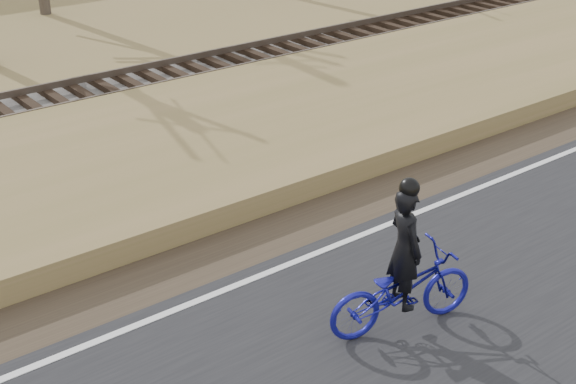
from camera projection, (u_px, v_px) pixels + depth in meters
ground at (316, 265)px, 12.19m from camera, size 120.00×120.00×0.00m
road at (439, 343)px, 10.40m from camera, size 120.00×6.00×0.06m
edge_line at (308, 256)px, 12.31m from camera, size 120.00×0.12×0.01m
shoulder at (270, 234)px, 13.04m from camera, size 120.00×1.60×0.04m
embankment at (175, 164)px, 15.09m from camera, size 120.00×5.00×0.44m
ballast at (88, 108)px, 17.79m from camera, size 120.00×3.00×0.45m
railroad at (86, 95)px, 17.65m from camera, size 120.00×2.40×0.29m
cyclist at (402, 282)px, 10.40m from camera, size 2.22×1.20×2.17m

